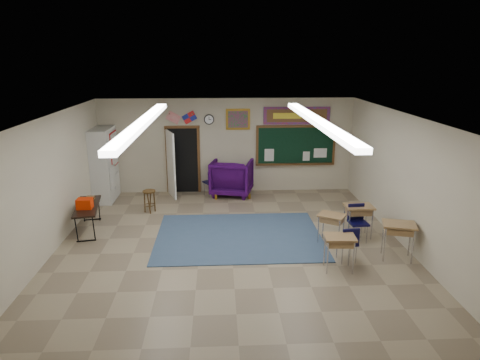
{
  "coord_description": "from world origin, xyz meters",
  "views": [
    {
      "loc": [
        -0.26,
        -8.84,
        4.24
      ],
      "look_at": [
        0.26,
        1.5,
        1.24
      ],
      "focal_mm": 32.0,
      "sensor_mm": 36.0,
      "label": 1
    }
  ],
  "objects_px": {
    "folding_table": "(88,217)",
    "wooden_stool": "(150,201)",
    "student_desk_front_right": "(358,219)",
    "wingback_armchair": "(232,177)",
    "student_desk_front_left": "(331,227)"
  },
  "relations": [
    {
      "from": "student_desk_front_left",
      "to": "student_desk_front_right",
      "type": "relative_size",
      "value": 0.92
    },
    {
      "from": "student_desk_front_right",
      "to": "folding_table",
      "type": "height_order",
      "value": "folding_table"
    },
    {
      "from": "wingback_armchair",
      "to": "folding_table",
      "type": "distance_m",
      "value": 4.63
    },
    {
      "from": "wingback_armchair",
      "to": "wooden_stool",
      "type": "distance_m",
      "value": 2.82
    },
    {
      "from": "student_desk_front_left",
      "to": "wooden_stool",
      "type": "distance_m",
      "value": 5.12
    },
    {
      "from": "wingback_armchair",
      "to": "wooden_stool",
      "type": "xyz_separation_m",
      "value": [
        -2.37,
        -1.5,
        -0.24
      ]
    },
    {
      "from": "folding_table",
      "to": "student_desk_front_left",
      "type": "bearing_deg",
      "value": -20.04
    },
    {
      "from": "student_desk_front_right",
      "to": "folding_table",
      "type": "bearing_deg",
      "value": 172.66
    },
    {
      "from": "wingback_armchair",
      "to": "student_desk_front_right",
      "type": "relative_size",
      "value": 1.56
    },
    {
      "from": "student_desk_front_left",
      "to": "wingback_armchair",
      "type": "bearing_deg",
      "value": 152.09
    },
    {
      "from": "student_desk_front_right",
      "to": "wooden_stool",
      "type": "bearing_deg",
      "value": 158.38
    },
    {
      "from": "wingback_armchair",
      "to": "student_desk_front_left",
      "type": "height_order",
      "value": "wingback_armchair"
    },
    {
      "from": "student_desk_front_left",
      "to": "student_desk_front_right",
      "type": "bearing_deg",
      "value": 56.29
    },
    {
      "from": "folding_table",
      "to": "wooden_stool",
      "type": "xyz_separation_m",
      "value": [
        1.34,
        1.26,
        -0.04
      ]
    },
    {
      "from": "folding_table",
      "to": "wooden_stool",
      "type": "distance_m",
      "value": 1.84
    }
  ]
}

